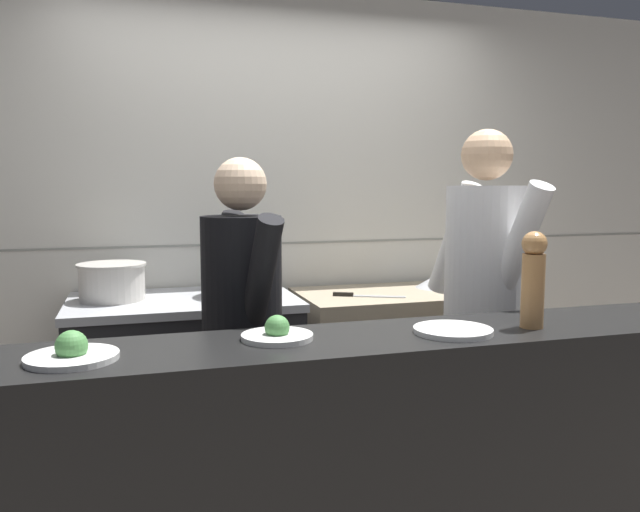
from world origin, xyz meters
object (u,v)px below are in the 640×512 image
chef_sous (483,299)px  stock_pot (112,281)px  chefs_knife (362,295)px  plated_dish_dessert (453,330)px  plated_dish_main (72,353)px  oven_range (186,386)px  chef_head_cook (242,333)px  mixing_bowl_steel (439,280)px  pepper_mill (533,277)px  sauce_pot (238,278)px  plated_dish_appetiser (277,333)px

chef_sous → stock_pot: bearing=145.3°
chefs_knife → plated_dish_dessert: bearing=-97.0°
plated_dish_main → chef_sous: (1.71, 0.63, -0.04)m
oven_range → chef_head_cook: chef_head_cook is taller
mixing_bowl_steel → plated_dish_dessert: bearing=-116.1°
plated_dish_dessert → chef_head_cook: size_ratio=0.17×
pepper_mill → chef_head_cook: chef_head_cook is taller
chef_head_cook → chef_sous: (1.12, 0.02, 0.08)m
sauce_pot → chefs_knife: (0.66, -0.08, -0.11)m
sauce_pot → pepper_mill: 1.58m
sauce_pot → chefs_knife: 0.67m
sauce_pot → plated_dish_dessert: size_ratio=1.34×
plated_dish_dessert → sauce_pot: bearing=110.6°
stock_pot → chef_sous: bearing=-24.2°
plated_dish_main → plated_dish_dessert: size_ratio=0.98×
chef_sous → chefs_knife: bearing=110.2°
chefs_knife → plated_dish_main: (-1.35, -1.24, 0.11)m
plated_dish_appetiser → plated_dish_dessert: 0.59m
oven_range → chefs_knife: (0.94, -0.09, 0.44)m
plated_dish_main → chef_sous: chef_sous is taller
plated_dish_dessert → chef_sous: (0.51, 0.65, -0.03)m
plated_dish_appetiser → pepper_mill: (0.89, -0.09, 0.16)m
oven_range → plated_dish_dessert: size_ratio=4.27×
plated_dish_appetiser → plated_dish_dessert: (0.59, -0.09, -0.01)m
pepper_mill → chef_head_cook: size_ratio=0.21×
plated_dish_main → plated_dish_appetiser: size_ratio=1.11×
plated_dish_main → chef_head_cook: (0.59, 0.62, -0.12)m
sauce_pot → mixing_bowl_steel: size_ratio=1.27×
plated_dish_dessert → plated_dish_main: bearing=179.2°
chefs_knife → sauce_pot: bearing=172.7°
stock_pot → plated_dish_dessert: 1.79m
oven_range → mixing_bowl_steel: (1.47, 0.06, 0.48)m
mixing_bowl_steel → chef_sous: bearing=-103.2°
plated_dish_main → plated_dish_appetiser: plated_dish_main is taller
plated_dish_main → chef_sous: bearing=20.3°
stock_pot → chefs_knife: stock_pot is taller
mixing_bowl_steel → plated_dish_dessert: size_ratio=1.06×
plated_dish_appetiser → chef_sous: 1.24m
sauce_pot → stock_pot: bearing=175.7°
plated_dish_appetiser → chef_sous: chef_sous is taller
chef_head_cook → plated_dish_dessert: bearing=-57.6°
chef_sous → oven_range: bearing=141.3°
chef_head_cook → chef_sous: chef_sous is taller
pepper_mill → mixing_bowl_steel: bearing=74.7°
oven_range → plated_dish_dessert: (0.78, -1.35, 0.54)m
chefs_knife → pepper_mill: (0.15, -1.26, 0.27)m
chefs_knife → plated_dish_appetiser: plated_dish_appetiser is taller
stock_pot → chef_head_cook: 0.93m
plated_dish_main → oven_range: bearing=72.7°
sauce_pot → mixing_bowl_steel: 1.20m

